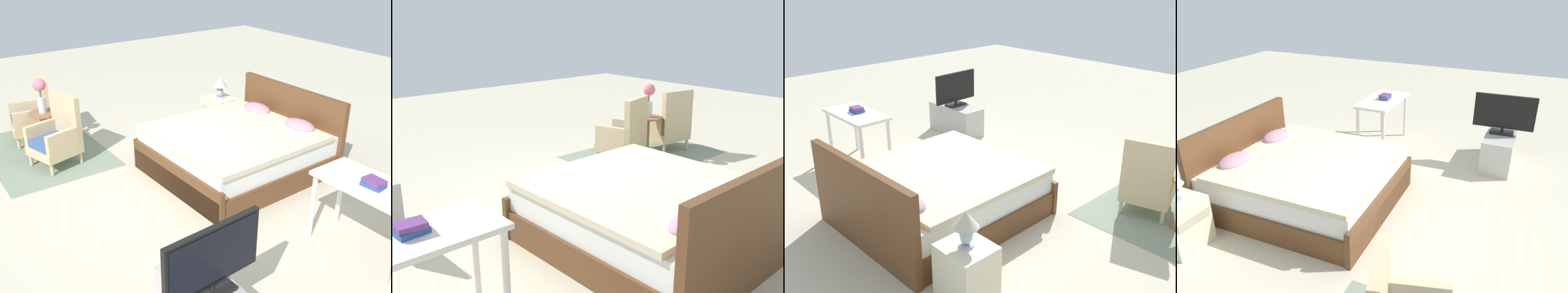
% 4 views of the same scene
% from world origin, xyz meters
% --- Properties ---
extents(ground_plane, '(16.00, 16.00, 0.00)m').
position_xyz_m(ground_plane, '(0.00, 0.00, 0.00)').
color(ground_plane, beige).
extents(floor_rug, '(2.10, 1.50, 0.01)m').
position_xyz_m(floor_rug, '(-2.01, -0.95, 0.00)').
color(floor_rug, gray).
rests_on(floor_rug, ground_plane).
extents(bed, '(1.82, 2.05, 0.96)m').
position_xyz_m(bed, '(0.00, 0.94, 0.30)').
color(bed, brown).
rests_on(bed, ground_plane).
extents(armchair_by_window_left, '(0.61, 0.61, 0.92)m').
position_xyz_m(armchair_by_window_left, '(-2.50, -0.90, 0.38)').
color(armchair_by_window_left, '#CCB284').
rests_on(armchair_by_window_left, floor_rug).
extents(armchair_by_window_right, '(0.67, 0.67, 0.92)m').
position_xyz_m(armchair_by_window_right, '(-1.54, -0.90, 0.38)').
color(armchair_by_window_right, '#CCB284').
rests_on(armchair_by_window_right, floor_rug).
extents(side_table, '(0.40, 0.40, 0.58)m').
position_xyz_m(side_table, '(-2.01, -0.89, 0.37)').
color(side_table, '#936038').
rests_on(side_table, ground_plane).
extents(flower_vase, '(0.17, 0.17, 0.48)m').
position_xyz_m(flower_vase, '(-2.01, -0.89, 0.88)').
color(flower_vase, silver).
rests_on(flower_vase, side_table).
extents(vanity_desk, '(1.04, 0.52, 0.75)m').
position_xyz_m(vanity_desk, '(2.01, 0.78, 0.64)').
color(vanity_desk, silver).
rests_on(vanity_desk, ground_plane).
extents(book_stack, '(0.20, 0.16, 0.08)m').
position_xyz_m(book_stack, '(2.03, 0.75, 0.79)').
color(book_stack, '#284C8E').
rests_on(book_stack, vanity_desk).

